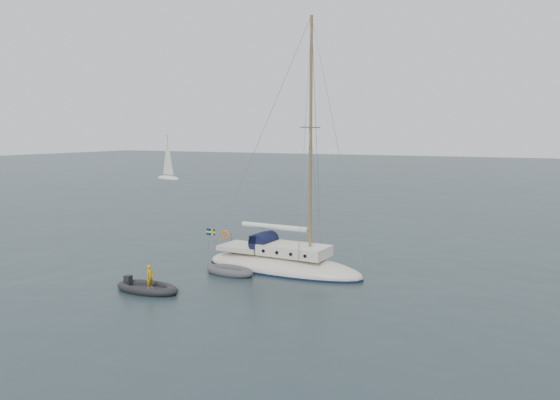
% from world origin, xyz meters
% --- Properties ---
extents(ground, '(300.00, 300.00, 0.00)m').
position_xyz_m(ground, '(0.00, 0.00, 0.00)').
color(ground, black).
rests_on(ground, ground).
extents(sailboat, '(9.80, 2.93, 13.95)m').
position_xyz_m(sailboat, '(-2.48, -0.60, 1.06)').
color(sailboat, beige).
rests_on(sailboat, ground).
extents(dinghy, '(2.91, 1.32, 0.42)m').
position_xyz_m(dinghy, '(-4.65, -2.56, 0.18)').
color(dinghy, '#454549').
rests_on(dinghy, ground).
extents(rib, '(3.38, 1.54, 1.32)m').
position_xyz_m(rib, '(-6.46, -7.01, 0.21)').
color(rib, black).
rests_on(rib, ground).
extents(distant_yacht_a, '(5.72, 3.05, 7.58)m').
position_xyz_m(distant_yacht_a, '(-45.47, 44.09, 3.24)').
color(distant_yacht_a, silver).
rests_on(distant_yacht_a, ground).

